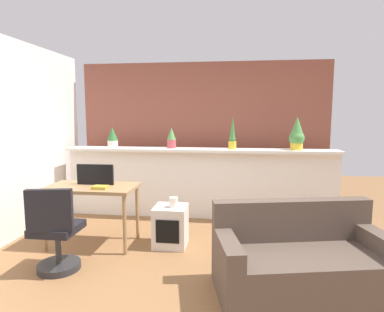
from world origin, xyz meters
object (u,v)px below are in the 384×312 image
desk (92,193)px  couch (301,262)px  book_on_desk (100,187)px  potted_plant_2 (232,136)px  side_cube_shelf (171,226)px  tv_monitor (95,174)px  office_chair (56,236)px  vase_on_shelf (174,202)px  potted_plant_1 (171,138)px  potted_plant_0 (113,137)px  potted_plant_3 (297,134)px

desk → couch: 2.53m
book_on_desk → potted_plant_2: bearing=41.5°
desk → side_cube_shelf: 1.06m
tv_monitor → side_cube_shelf: (0.96, -0.00, -0.63)m
potted_plant_2 → desk: potted_plant_2 is taller
office_chair → couch: (2.43, -0.06, -0.11)m
tv_monitor → couch: bearing=-20.7°
side_cube_shelf → book_on_desk: 0.98m
vase_on_shelf → couch: 1.63m
potted_plant_2 → tv_monitor: bearing=-146.1°
vase_on_shelf → couch: size_ratio=0.07×
potted_plant_2 → desk: bearing=-144.6°
potted_plant_1 → book_on_desk: bearing=-113.0°
potted_plant_0 → potted_plant_3: potted_plant_3 is taller
potted_plant_1 → book_on_desk: (-0.59, -1.40, -0.49)m
potted_plant_3 → tv_monitor: potted_plant_3 is taller
potted_plant_0 → book_on_desk: potted_plant_0 is taller
potted_plant_1 → potted_plant_2: potted_plant_2 is taller
desk → office_chair: 0.80m
side_cube_shelf → tv_monitor: bearing=179.9°
office_chair → vase_on_shelf: bearing=36.9°
potted_plant_2 → book_on_desk: 2.13m
office_chair → tv_monitor: bearing=84.5°
desk → tv_monitor: (0.02, 0.08, 0.21)m
potted_plant_3 → book_on_desk: 2.91m
side_cube_shelf → vase_on_shelf: vase_on_shelf is taller
desk → office_chair: office_chair is taller
potted_plant_1 → vase_on_shelf: 1.41m
side_cube_shelf → couch: 1.65m
book_on_desk → potted_plant_1: bearing=67.0°
potted_plant_3 → vase_on_shelf: bearing=-144.3°
potted_plant_0 → book_on_desk: size_ratio=1.88×
desk → potted_plant_1: bearing=58.6°
desk → couch: size_ratio=0.65×
potted_plant_1 → side_cube_shelf: size_ratio=0.64×
potted_plant_0 → potted_plant_2: (1.89, 0.01, 0.04)m
vase_on_shelf → potted_plant_2: bearing=59.0°
potted_plant_2 → book_on_desk: size_ratio=2.84×
potted_plant_0 → vase_on_shelf: 1.80m
office_chair → book_on_desk: 0.76m
potted_plant_3 → office_chair: bearing=-143.8°
potted_plant_1 → office_chair: (-0.83, -2.01, -0.87)m
potted_plant_1 → potted_plant_3: bearing=-0.5°
vase_on_shelf → potted_plant_1: bearing=101.8°
couch → tv_monitor: bearing=159.3°
potted_plant_2 → vase_on_shelf: size_ratio=4.06×
potted_plant_2 → tv_monitor: size_ratio=1.06×
potted_plant_0 → potted_plant_1: (0.94, 0.05, -0.01)m
couch → book_on_desk: bearing=163.1°
potted_plant_0 → potted_plant_3: bearing=0.6°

